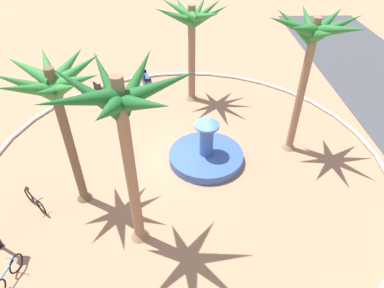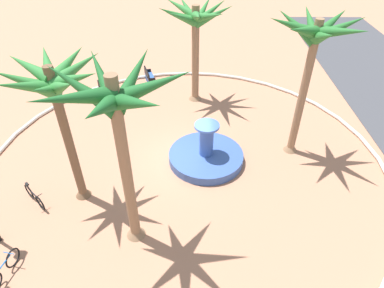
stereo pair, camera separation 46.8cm
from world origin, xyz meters
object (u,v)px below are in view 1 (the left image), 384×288
bicycle_by_lamppost (7,276)px  palm_tree_far_side (312,42)px  fountain (206,155)px  bench_west (103,94)px  palm_tree_near_fountain (55,92)px  bicycle_red_frame (35,201)px  palm_tree_mid_plaza (121,116)px  palm_tree_by_curb (192,24)px  bench_east (145,79)px

bicycle_by_lamppost → palm_tree_far_side: bearing=122.2°
fountain → bench_west: 9.06m
bench_west → bicycle_by_lamppost: (12.92, -0.88, 0.04)m
palm_tree_near_fountain → palm_tree_far_side: size_ratio=0.92×
bench_west → bicycle_red_frame: 9.49m
bench_west → bicycle_by_lamppost: bearing=-3.9°
bicycle_red_frame → bicycle_by_lamppost: bearing=4.6°
palm_tree_far_side → palm_tree_near_fountain: bearing=-71.4°
fountain → palm_tree_near_fountain: palm_tree_near_fountain is taller
palm_tree_far_side → bicycle_red_frame: bearing=-72.1°
fountain → palm_tree_mid_plaza: 7.72m
palm_tree_near_fountain → palm_tree_by_curb: 10.11m
fountain → bicycle_by_lamppost: size_ratio=2.21×
palm_tree_mid_plaza → palm_tree_by_curb: bearing=168.0°
palm_tree_by_curb → bench_east: 6.00m
bench_west → fountain: bearing=44.7°
palm_tree_mid_plaza → bench_west: palm_tree_mid_plaza is taller
fountain → palm_tree_by_curb: (-6.28, -0.58, 4.58)m
fountain → bicycle_red_frame: 8.11m
palm_tree_mid_plaza → bicycle_by_lamppost: size_ratio=4.26×
bench_east → palm_tree_by_curb: bearing=55.4°
bicycle_red_frame → bicycle_by_lamppost: same height
bench_east → bench_west: size_ratio=1.08×
palm_tree_near_fountain → bicycle_red_frame: (0.49, -1.95, -4.96)m
fountain → bench_east: (-8.51, -3.80, 0.03)m
fountain → bicycle_by_lamppost: fountain is taller
palm_tree_near_fountain → bicycle_by_lamppost: 6.59m
fountain → palm_tree_mid_plaza: palm_tree_mid_plaza is taller
palm_tree_mid_plaza → bicycle_red_frame: size_ratio=5.51×
palm_tree_mid_plaza → fountain: bearing=148.2°
fountain → palm_tree_by_curb: 7.79m
fountain → bicycle_by_lamppost: bearing=-48.2°
palm_tree_near_fountain → palm_tree_far_side: 10.62m
bench_east → bench_west: same height
palm_tree_near_fountain → bench_east: size_ratio=3.89×
fountain → bench_west: (-6.44, -6.38, 0.03)m
palm_tree_by_curb → palm_tree_near_fountain: bearing=-29.7°
fountain → palm_tree_far_side: size_ratio=0.53×
palm_tree_far_side → bicycle_by_lamppost: palm_tree_far_side is taller
palm_tree_near_fountain → bicycle_by_lamppost: size_ratio=3.84×
bench_east → bench_west: (2.07, -2.58, 0.00)m
palm_tree_mid_plaza → bicycle_by_lamppost: bearing=-67.5°
palm_tree_far_side → bicycle_red_frame: (3.88, -12.01, -5.39)m
fountain → bicycle_red_frame: bearing=-68.4°
bench_west → palm_tree_by_curb: bearing=88.5°
palm_tree_by_curb → bench_west: (-0.15, -5.80, -4.54)m
palm_tree_near_fountain → bicycle_red_frame: palm_tree_near_fountain is taller
palm_tree_near_fountain → bench_west: (-8.93, -0.80, -5.00)m
bench_west → palm_tree_mid_plaza: bearing=17.4°
palm_tree_far_side → fountain: bearing=-78.7°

